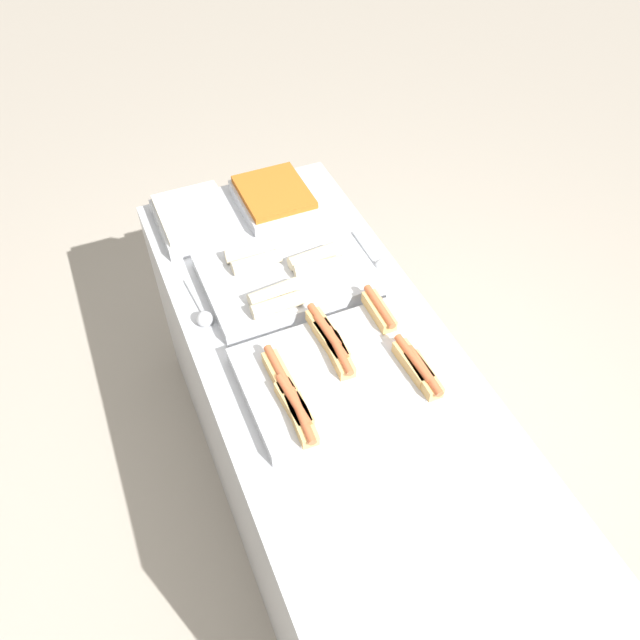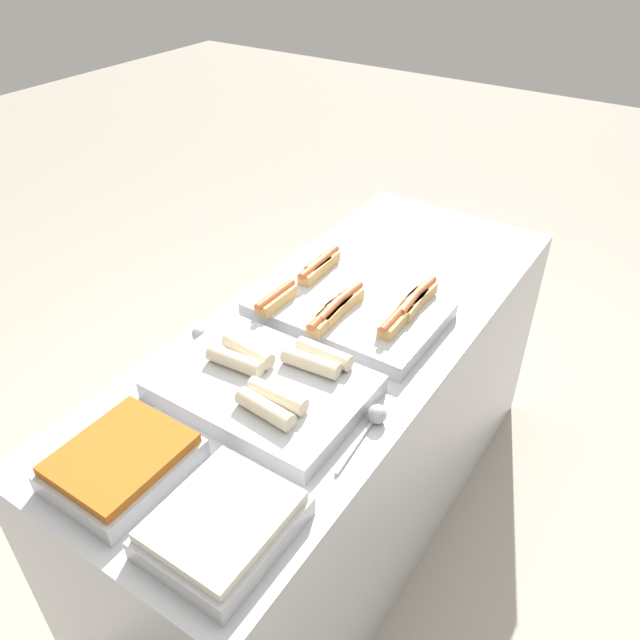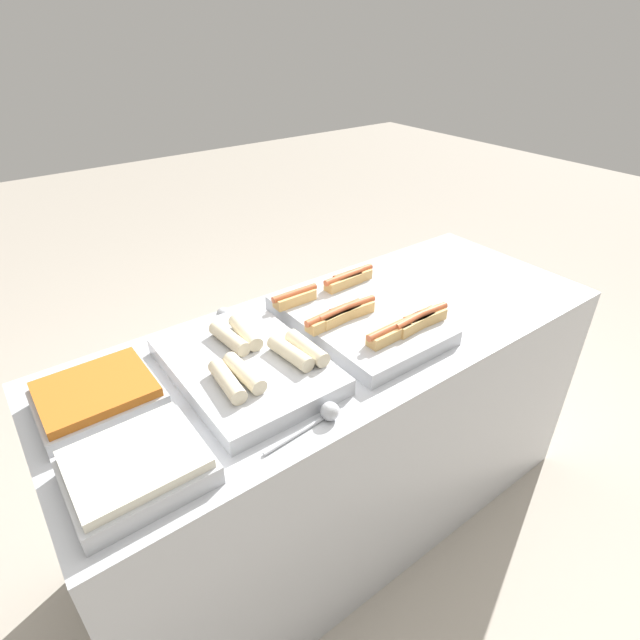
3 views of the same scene
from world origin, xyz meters
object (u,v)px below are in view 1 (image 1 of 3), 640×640
(serving_spoon_near, at_px, (203,316))
(serving_spoon_far, at_px, (379,264))
(tray_side_front, at_px, (194,218))
(tray_side_back, at_px, (274,198))
(tray_hotdogs, at_px, (343,370))
(tray_wraps, at_px, (286,275))

(serving_spoon_near, distance_m, serving_spoon_far, 0.58)
(tray_side_front, bearing_deg, serving_spoon_far, 47.55)
(tray_side_back, distance_m, serving_spoon_near, 0.58)
(serving_spoon_near, height_order, serving_spoon_far, same)
(tray_side_front, distance_m, serving_spoon_near, 0.45)
(tray_side_front, xyz_separation_m, tray_side_back, (0.00, 0.29, 0.00))
(tray_hotdogs, height_order, tray_side_front, tray_hotdogs)
(tray_hotdogs, xyz_separation_m, tray_side_back, (-0.79, 0.10, 0.00))
(tray_side_front, relative_size, serving_spoon_near, 1.30)
(tray_wraps, relative_size, tray_side_front, 1.76)
(serving_spoon_near, bearing_deg, serving_spoon_far, 89.68)
(tray_hotdogs, distance_m, tray_wraps, 0.41)
(tray_hotdogs, relative_size, serving_spoon_far, 2.33)
(serving_spoon_near, bearing_deg, tray_side_front, 167.45)
(tray_side_back, height_order, serving_spoon_near, tray_side_back)
(serving_spoon_near, relative_size, serving_spoon_far, 0.96)
(tray_wraps, relative_size, serving_spoon_near, 2.30)
(tray_side_front, height_order, tray_side_back, same)
(tray_hotdogs, xyz_separation_m, tray_wraps, (-0.41, -0.00, -0.00))
(serving_spoon_far, bearing_deg, tray_side_back, -156.53)
(tray_side_back, height_order, serving_spoon_far, tray_side_back)
(tray_hotdogs, xyz_separation_m, serving_spoon_near, (-0.35, -0.29, -0.01))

